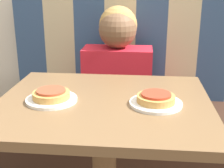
# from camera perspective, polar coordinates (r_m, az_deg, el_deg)

# --- Properties ---
(booth_seat) EXTENTS (1.39, 0.55, 0.42)m
(booth_seat) POSITION_cam_1_polar(r_m,az_deg,el_deg) (2.05, 0.92, -10.03)
(booth_seat) COLOR #382319
(booth_seat) RESTS_ON ground_plane
(booth_backrest) EXTENTS (1.39, 0.09, 0.68)m
(booth_backrest) POSITION_cam_1_polar(r_m,az_deg,el_deg) (2.08, 1.53, 6.59)
(booth_backrest) COLOR navy
(booth_backrest) RESTS_ON booth_seat
(dining_table) EXTENTS (0.83, 0.70, 0.75)m
(dining_table) POSITION_cam_1_polar(r_m,az_deg,el_deg) (1.27, -1.48, -7.79)
(dining_table) COLOR brown
(dining_table) RESTS_ON ground_plane
(person) EXTENTS (0.41, 0.25, 0.63)m
(person) POSITION_cam_1_polar(r_m,az_deg,el_deg) (1.86, 1.02, 4.66)
(person) COLOR red
(person) RESTS_ON booth_seat
(plate_left) EXTENTS (0.20, 0.20, 0.01)m
(plate_left) POSITION_cam_1_polar(r_m,az_deg,el_deg) (1.24, -10.98, -2.82)
(plate_left) COLOR white
(plate_left) RESTS_ON dining_table
(plate_right) EXTENTS (0.20, 0.20, 0.01)m
(plate_right) POSITION_cam_1_polar(r_m,az_deg,el_deg) (1.19, 8.00, -3.53)
(plate_right) COLOR white
(plate_right) RESTS_ON dining_table
(pizza_left) EXTENTS (0.14, 0.14, 0.03)m
(pizza_left) POSITION_cam_1_polar(r_m,az_deg,el_deg) (1.23, -11.04, -1.86)
(pizza_left) COLOR #C68E47
(pizza_left) RESTS_ON plate_left
(pizza_right) EXTENTS (0.14, 0.14, 0.03)m
(pizza_right) POSITION_cam_1_polar(r_m,az_deg,el_deg) (1.18, 8.05, -2.54)
(pizza_right) COLOR #C68E47
(pizza_right) RESTS_ON plate_right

